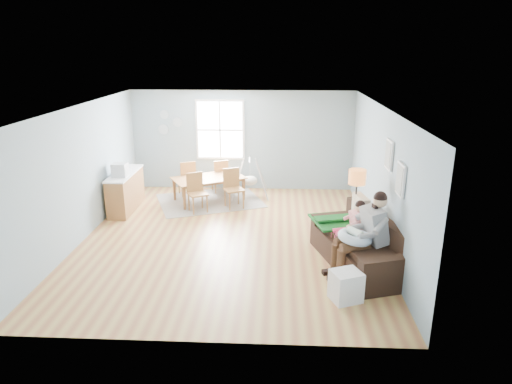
# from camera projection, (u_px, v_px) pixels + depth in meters

# --- Properties ---
(room) EXTENTS (8.40, 9.40, 3.90)m
(room) POSITION_uv_depth(u_px,v_px,m) (228.00, 122.00, 8.74)
(room) COLOR #A7643B
(window) EXTENTS (1.32, 0.08, 1.62)m
(window) POSITION_uv_depth(u_px,v_px,m) (220.00, 130.00, 12.30)
(window) COLOR white
(window) RESTS_ON room
(pictures) EXTENTS (0.05, 1.34, 0.74)m
(pictures) POSITION_uv_depth(u_px,v_px,m) (394.00, 167.00, 7.77)
(pictures) COLOR white
(pictures) RESTS_ON room
(wall_plates) EXTENTS (0.67, 0.02, 0.66)m
(wall_plates) POSITION_uv_depth(u_px,v_px,m) (168.00, 123.00, 12.32)
(wall_plates) COLOR #9AAFB9
(wall_plates) RESTS_ON room
(sofa) EXTENTS (1.60, 2.45, 0.92)m
(sofa) POSITION_uv_depth(u_px,v_px,m) (362.00, 248.00, 8.24)
(sofa) COLOR black
(sofa) RESTS_ON room
(green_throw) EXTENTS (1.23, 1.14, 0.04)m
(green_throw) POSITION_uv_depth(u_px,v_px,m) (340.00, 221.00, 8.84)
(green_throw) COLOR #13541B
(green_throw) RESTS_ON sofa
(beige_pillow) EXTENTS (0.26, 0.57, 0.55)m
(beige_pillow) POSITION_uv_depth(u_px,v_px,m) (360.00, 210.00, 8.68)
(beige_pillow) COLOR #C2AC94
(beige_pillow) RESTS_ON sofa
(father) EXTENTS (1.13, 0.71, 1.50)m
(father) POSITION_uv_depth(u_px,v_px,m) (365.00, 231.00, 7.76)
(father) COLOR gray
(father) RESTS_ON sofa
(nursing_pillow) EXTENTS (0.72, 0.70, 0.24)m
(nursing_pillow) POSITION_uv_depth(u_px,v_px,m) (355.00, 237.00, 7.75)
(nursing_pillow) COLOR silver
(nursing_pillow) RESTS_ON father
(infant) EXTENTS (0.29, 0.39, 0.15)m
(infant) POSITION_uv_depth(u_px,v_px,m) (354.00, 232.00, 7.75)
(infant) COLOR white
(infant) RESTS_ON nursing_pillow
(toddler) EXTENTS (0.63, 0.42, 0.94)m
(toddler) POSITION_uv_depth(u_px,v_px,m) (354.00, 221.00, 8.28)
(toddler) COLOR white
(toddler) RESTS_ON sofa
(floor_lamp) EXTENTS (0.32, 0.32, 1.59)m
(floor_lamp) POSITION_uv_depth(u_px,v_px,m) (357.00, 184.00, 8.64)
(floor_lamp) COLOR black
(floor_lamp) RESTS_ON room
(storage_cube) EXTENTS (0.55, 0.53, 0.49)m
(storage_cube) POSITION_uv_depth(u_px,v_px,m) (345.00, 286.00, 7.10)
(storage_cube) COLOR white
(storage_cube) RESTS_ON room
(rug) EXTENTS (3.04, 2.70, 0.01)m
(rug) POSITION_uv_depth(u_px,v_px,m) (210.00, 201.00, 11.75)
(rug) COLOR gray
(rug) RESTS_ON room
(dining_table) EXTENTS (2.02, 1.72, 0.62)m
(dining_table) POSITION_uv_depth(u_px,v_px,m) (209.00, 189.00, 11.66)
(dining_table) COLOR brown
(dining_table) RESTS_ON rug
(chair_sw) EXTENTS (0.57, 0.57, 0.94)m
(chair_sw) POSITION_uv_depth(u_px,v_px,m) (196.00, 190.00, 10.89)
(chair_sw) COLOR olive
(chair_sw) RESTS_ON rug
(chair_se) EXTENTS (0.58, 0.58, 0.97)m
(chair_se) POSITION_uv_depth(u_px,v_px,m) (233.00, 185.00, 11.17)
(chair_se) COLOR olive
(chair_se) RESTS_ON rug
(chair_nw) EXTENTS (0.57, 0.57, 0.95)m
(chair_nw) POSITION_uv_depth(u_px,v_px,m) (187.00, 176.00, 12.01)
(chair_nw) COLOR olive
(chair_nw) RESTS_ON rug
(chair_ne) EXTENTS (0.54, 0.54, 0.91)m
(chair_ne) POSITION_uv_depth(u_px,v_px,m) (220.00, 174.00, 12.29)
(chair_ne) COLOR olive
(chair_ne) RESTS_ON rug
(counter) EXTENTS (0.50, 1.65, 0.92)m
(counter) POSITION_uv_depth(u_px,v_px,m) (126.00, 191.00, 11.03)
(counter) COLOR brown
(counter) RESTS_ON room
(monitor) EXTENTS (0.33, 0.32, 0.31)m
(monitor) POSITION_uv_depth(u_px,v_px,m) (120.00, 170.00, 10.54)
(monitor) COLOR silver
(monitor) RESTS_ON counter
(baby_swing) EXTENTS (1.03, 1.05, 0.99)m
(baby_swing) POSITION_uv_depth(u_px,v_px,m) (250.00, 180.00, 12.01)
(baby_swing) COLOR silver
(baby_swing) RESTS_ON room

